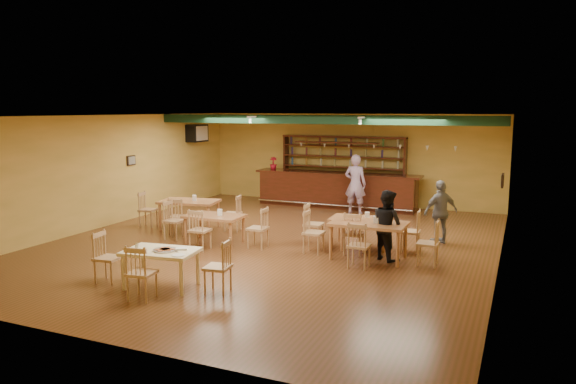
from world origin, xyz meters
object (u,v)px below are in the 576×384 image
at_px(bar_counter, 336,190).
at_px(patron_bar, 355,184).
at_px(dining_table_b, 360,233).
at_px(patron_right_a, 387,225).
at_px(dining_table_a, 190,214).
at_px(near_table, 161,269).
at_px(dining_table_d, 368,241).
at_px(dining_table_c, 215,229).

xyz_separation_m(bar_counter, patron_bar, (0.87, -0.83, 0.34)).
relative_size(dining_table_b, patron_right_a, 0.91).
bearing_deg(dining_table_a, patron_bar, 36.92).
relative_size(near_table, patron_right_a, 0.85).
bearing_deg(dining_table_d, patron_bar, 109.54).
bearing_deg(near_table, dining_table_d, 40.89).
relative_size(dining_table_a, patron_bar, 0.83).
bearing_deg(dining_table_c, dining_table_b, 15.89).
bearing_deg(near_table, patron_bar, 73.85).
height_order(dining_table_d, near_table, dining_table_d).
bearing_deg(dining_table_d, patron_right_a, 13.22).
relative_size(bar_counter, dining_table_c, 3.98).
height_order(bar_counter, patron_bar, patron_bar).
height_order(dining_table_a, dining_table_b, dining_table_a).
relative_size(dining_table_d, patron_right_a, 1.06).
bearing_deg(dining_table_a, near_table, -72.78).
height_order(patron_bar, patron_right_a, patron_bar).
bearing_deg(near_table, dining_table_b, 51.68).
distance_m(dining_table_a, patron_bar, 5.13).
relative_size(dining_table_a, near_table, 1.19).
xyz_separation_m(dining_table_b, patron_bar, (-1.28, 3.88, 0.56)).
bearing_deg(patron_right_a, dining_table_a, 26.00).
height_order(dining_table_a, dining_table_d, dining_table_d).
height_order(dining_table_c, patron_bar, patron_bar).
bearing_deg(patron_right_a, dining_table_b, -9.62).
relative_size(bar_counter, dining_table_d, 3.44).
bearing_deg(bar_counter, dining_table_d, -65.24).
relative_size(dining_table_c, patron_right_a, 0.91).
xyz_separation_m(dining_table_d, patron_right_a, (0.37, 0.09, 0.35)).
distance_m(dining_table_a, dining_table_d, 5.26).
height_order(dining_table_a, patron_right_a, patron_right_a).
distance_m(dining_table_c, patron_right_a, 4.10).
relative_size(dining_table_b, patron_bar, 0.75).
bearing_deg(patron_bar, patron_right_a, 113.63).
xyz_separation_m(dining_table_c, dining_table_d, (3.70, 0.14, 0.05)).
distance_m(bar_counter, near_table, 8.89).
bearing_deg(bar_counter, patron_right_a, -61.80).
bearing_deg(patron_right_a, patron_bar, -30.65).
bearing_deg(bar_counter, near_table, -92.04).
relative_size(bar_counter, dining_table_b, 3.98).
xyz_separation_m(dining_table_c, near_table, (0.80, -3.16, 0.00)).
distance_m(dining_table_c, dining_table_d, 3.70).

